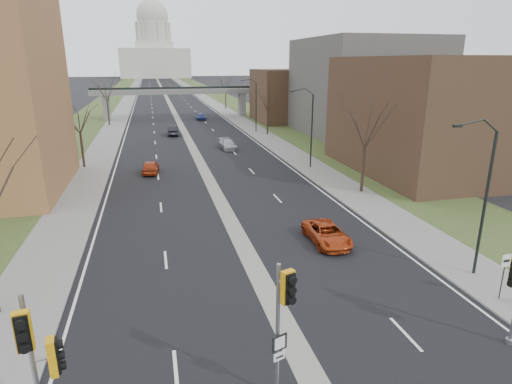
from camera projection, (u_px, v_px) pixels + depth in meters
name	position (u px, v px, depth m)	size (l,w,h in m)	color
road_surface	(165.00, 94.00, 155.22)	(20.00, 600.00, 0.01)	black
median_strip	(165.00, 94.00, 155.22)	(1.20, 600.00, 0.02)	gray
sidewalk_right	(198.00, 94.00, 157.91)	(4.00, 600.00, 0.12)	gray
sidewalk_left	(131.00, 95.00, 152.50)	(4.00, 600.00, 0.12)	gray
grass_verge_right	(214.00, 93.00, 159.27)	(8.00, 600.00, 0.10)	#31441F
grass_verge_left	(113.00, 95.00, 151.15)	(8.00, 600.00, 0.10)	#31441F
commercial_block_near	(433.00, 115.00, 45.53)	(16.00, 20.00, 12.00)	#442F20
commercial_block_mid	(363.00, 87.00, 68.29)	(18.00, 22.00, 15.00)	#4F4D48
commercial_block_far	(292.00, 96.00, 84.39)	(14.00, 14.00, 10.00)	#442F20
pedestrian_bridge	(176.00, 95.00, 88.77)	(34.00, 3.00, 6.45)	slate
capitol	(154.00, 51.00, 307.71)	(48.00, 42.00, 55.75)	beige
streetlight_near	(480.00, 155.00, 21.87)	(2.61, 0.20, 8.70)	black
streetlight_mid	(306.00, 106.00, 46.03)	(2.61, 0.20, 8.70)	black
streetlight_far	(251.00, 90.00, 70.19)	(2.61, 0.20, 8.70)	black
tree_left_b	(78.00, 112.00, 46.41)	(6.75, 6.75, 8.81)	#382B21
tree_left_c	(106.00, 87.00, 77.76)	(7.65, 7.65, 9.99)	#382B21
tree_right_a	(367.00, 120.00, 37.29)	(7.20, 7.20, 9.40)	#382B21
tree_right_b	(268.00, 99.00, 68.18)	(6.30, 6.30, 8.22)	#382B21
tree_right_c	(225.00, 80.00, 104.99)	(7.65, 7.65, 9.99)	#382B21
signal_pole_left	(38.00, 355.00, 12.15)	(0.92, 1.08, 5.42)	gray
signal_pole_median	(283.00, 311.00, 14.08)	(0.72, 0.88, 5.24)	gray
speed_limit_sign	(504.00, 268.00, 21.02)	(0.52, 0.06, 2.42)	black
car_left_near	(151.00, 167.00, 45.80)	(1.65, 4.09, 1.39)	#A63312
car_left_far	(173.00, 130.00, 69.35)	(1.64, 4.69, 1.55)	black
car_right_near	(327.00, 234.00, 28.19)	(2.15, 4.67, 1.30)	#A73511
car_right_mid	(228.00, 144.00, 58.33)	(1.81, 4.46, 1.29)	#A2A2A9
car_right_far	(201.00, 116.00, 87.51)	(1.69, 4.19, 1.43)	navy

